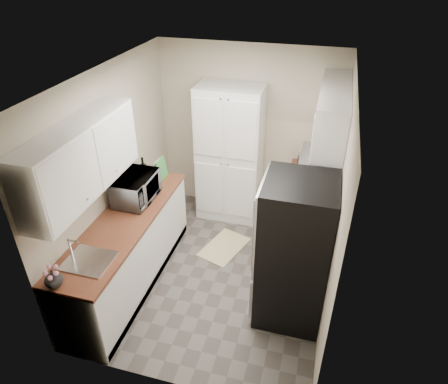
# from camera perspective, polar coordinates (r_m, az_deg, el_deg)

# --- Properties ---
(ground) EXTENTS (3.20, 3.20, 0.00)m
(ground) POSITION_cam_1_polar(r_m,az_deg,el_deg) (5.23, -0.81, -11.18)
(ground) COLOR #56514C
(ground) RESTS_ON ground
(room_shell) EXTENTS (2.64, 3.24, 2.52)m
(room_shell) POSITION_cam_1_polar(r_m,az_deg,el_deg) (4.28, -1.24, 4.86)
(room_shell) COLOR #C1B99C
(room_shell) RESTS_ON ground
(pantry_cabinet) EXTENTS (0.90, 0.55, 2.00)m
(pantry_cabinet) POSITION_cam_1_polar(r_m,az_deg,el_deg) (5.74, 0.83, 5.34)
(pantry_cabinet) COLOR white
(pantry_cabinet) RESTS_ON ground
(base_cabinet_left) EXTENTS (0.60, 2.30, 0.88)m
(base_cabinet_left) POSITION_cam_1_polar(r_m,az_deg,el_deg) (4.95, -13.46, -8.38)
(base_cabinet_left) COLOR white
(base_cabinet_left) RESTS_ON ground
(countertop_left) EXTENTS (0.63, 2.33, 0.04)m
(countertop_left) POSITION_cam_1_polar(r_m,az_deg,el_deg) (4.68, -14.16, -4.07)
(countertop_left) COLOR brown
(countertop_left) RESTS_ON base_cabinet_left
(base_cabinet_right) EXTENTS (0.60, 0.80, 0.88)m
(base_cabinet_right) POSITION_cam_1_polar(r_m,az_deg,el_deg) (5.78, 11.97, -1.70)
(base_cabinet_right) COLOR white
(base_cabinet_right) RESTS_ON ground
(countertop_right) EXTENTS (0.63, 0.83, 0.04)m
(countertop_right) POSITION_cam_1_polar(r_m,az_deg,el_deg) (5.54, 12.49, 2.26)
(countertop_right) COLOR brown
(countertop_right) RESTS_ON base_cabinet_right
(electric_range) EXTENTS (0.71, 0.78, 1.13)m
(electric_range) POSITION_cam_1_polar(r_m,az_deg,el_deg) (5.10, 11.04, -6.14)
(electric_range) COLOR #B7B7BC
(electric_range) RESTS_ON ground
(refrigerator) EXTENTS (0.70, 0.72, 1.70)m
(refrigerator) POSITION_cam_1_polar(r_m,az_deg,el_deg) (4.24, 9.96, -8.60)
(refrigerator) COLOR #B7B7BC
(refrigerator) RESTS_ON ground
(microwave) EXTENTS (0.40, 0.59, 0.33)m
(microwave) POSITION_cam_1_polar(r_m,az_deg,el_deg) (4.89, -12.48, 0.53)
(microwave) COLOR silver
(microwave) RESTS_ON countertop_left
(wine_bottle) EXTENTS (0.09, 0.09, 0.34)m
(wine_bottle) POSITION_cam_1_polar(r_m,az_deg,el_deg) (5.21, -11.41, 2.82)
(wine_bottle) COLOR black
(wine_bottle) RESTS_ON countertop_left
(flower_vase) EXTENTS (0.20, 0.20, 0.17)m
(flower_vase) POSITION_cam_1_polar(r_m,az_deg,el_deg) (4.00, -23.21, -11.29)
(flower_vase) COLOR white
(flower_vase) RESTS_ON countertop_left
(cutting_board) EXTENTS (0.04, 0.23, 0.28)m
(cutting_board) POSITION_cam_1_polar(r_m,az_deg,el_deg) (5.31, -8.90, 3.26)
(cutting_board) COLOR green
(cutting_board) RESTS_ON countertop_left
(toaster_oven) EXTENTS (0.41, 0.48, 0.24)m
(toaster_oven) POSITION_cam_1_polar(r_m,az_deg,el_deg) (5.43, 12.39, 3.37)
(toaster_oven) COLOR silver
(toaster_oven) RESTS_ON countertop_right
(fruit_basket) EXTENTS (0.37, 0.37, 0.12)m
(fruit_basket) POSITION_cam_1_polar(r_m,az_deg,el_deg) (5.33, 12.64, 4.97)
(fruit_basket) COLOR #EE6100
(fruit_basket) RESTS_ON toaster_oven
(kitchen_mat) EXTENTS (0.65, 0.82, 0.01)m
(kitchen_mat) POSITION_cam_1_polar(r_m,az_deg,el_deg) (5.58, 0.03, -7.84)
(kitchen_mat) COLOR #CFC988
(kitchen_mat) RESTS_ON ground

